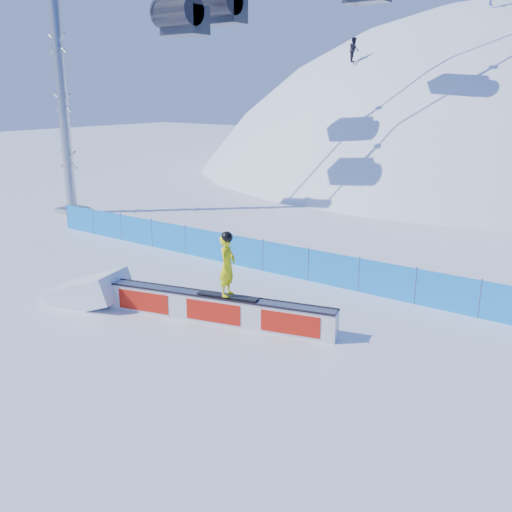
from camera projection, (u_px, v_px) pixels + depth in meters
The scene contains 7 objects.
ground at pixel (160, 299), 18.89m from camera, with size 160.00×160.00×0.00m, color white.
snow_hill at pixel (473, 349), 56.50m from camera, with size 64.00×64.00×64.00m.
safety_fence at pixel (242, 252), 22.21m from camera, with size 22.05×0.05×1.30m.
rail_box at pixel (216, 309), 16.84m from camera, with size 7.19×2.32×0.88m.
snow_ramp at pixel (90, 302), 18.57m from camera, with size 2.36×1.57×0.88m, color white, non-canonical shape.
snowboarder at pixel (227, 265), 16.32m from camera, with size 1.88×0.79×1.94m.
distant_skiers at pixel (510, 19), 36.95m from camera, with size 19.79×7.93×5.51m.
Camera 1 is at (13.03, -12.47, 6.62)m, focal length 40.00 mm.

